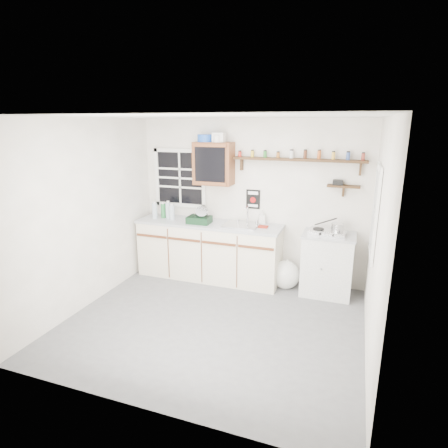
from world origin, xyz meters
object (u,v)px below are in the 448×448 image
Objects in this scene: right_cabinet at (327,264)px; main_cabinet at (209,250)px; spice_shelf at (298,159)px; hotplate at (328,232)px; upper_cabinet at (214,164)px; dish_rack at (200,218)px.

main_cabinet is at bearing -179.21° from right_cabinet.
spice_shelf is 3.58× the size of hotplate.
upper_cabinet is at bearing 176.24° from right_cabinet.
hotplate is at bearing 0.17° from main_cabinet.
spice_shelf is at bearing 9.51° from dish_rack.
dish_rack is at bearing -171.89° from hotplate.
hotplate is (1.92, 0.09, -0.06)m from dish_rack.
right_cabinet is 1.40× the size of upper_cabinet.
main_cabinet is 3.55× the size of upper_cabinet.
upper_cabinet reaches higher than main_cabinet.
upper_cabinet is (0.03, 0.14, 1.36)m from main_cabinet.
spice_shelf is at bearing 9.20° from main_cabinet.
upper_cabinet is 1.98m from hotplate.
spice_shelf reaches higher than right_cabinet.
dish_rack is 1.92m from hotplate.
dish_rack is at bearing -168.39° from spice_shelf.
right_cabinet is at bearing 42.18° from hotplate.
hotplate is (-0.03, -0.02, 0.49)m from right_cabinet.
right_cabinet is at bearing -3.76° from upper_cabinet.
spice_shelf is (1.28, 0.07, 0.10)m from upper_cabinet.
main_cabinet reaches higher than right_cabinet.
main_cabinet is 6.34× the size of dish_rack.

